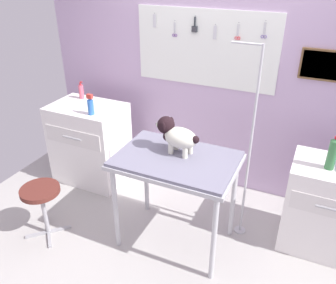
{
  "coord_description": "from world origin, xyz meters",
  "views": [
    {
      "loc": [
        1.02,
        -2.13,
        2.37
      ],
      "look_at": [
        -0.01,
        0.11,
        1.05
      ],
      "focal_mm": 37.1,
      "sensor_mm": 36.0,
      "label": 1
    }
  ],
  "objects_px": {
    "grooming_table": "(176,166)",
    "dog": "(176,135)",
    "stool": "(41,197)",
    "grooming_arm": "(248,156)",
    "counter_left": "(90,143)",
    "soda_bottle": "(332,154)",
    "cabinet_right": "(326,207)",
    "spray_bottle_short": "(91,106)"
  },
  "relations": [
    {
      "from": "dog",
      "to": "spray_bottle_short",
      "type": "bearing_deg",
      "value": 164.2
    },
    {
      "from": "grooming_arm",
      "to": "dog",
      "type": "bearing_deg",
      "value": -153.32
    },
    {
      "from": "dog",
      "to": "soda_bottle",
      "type": "xyz_separation_m",
      "value": [
        1.2,
        0.37,
        -0.08
      ]
    },
    {
      "from": "grooming_table",
      "to": "stool",
      "type": "relative_size",
      "value": 1.94
    },
    {
      "from": "dog",
      "to": "spray_bottle_short",
      "type": "xyz_separation_m",
      "value": [
        -1.09,
        0.31,
        -0.04
      ]
    },
    {
      "from": "cabinet_right",
      "to": "stool",
      "type": "xyz_separation_m",
      "value": [
        -2.37,
        -0.94,
        0.01
      ]
    },
    {
      "from": "grooming_arm",
      "to": "stool",
      "type": "distance_m",
      "value": 1.9
    },
    {
      "from": "grooming_arm",
      "to": "counter_left",
      "type": "height_order",
      "value": "grooming_arm"
    },
    {
      "from": "stool",
      "to": "grooming_table",
      "type": "bearing_deg",
      "value": 21.03
    },
    {
      "from": "grooming_table",
      "to": "counter_left",
      "type": "height_order",
      "value": "counter_left"
    },
    {
      "from": "cabinet_right",
      "to": "soda_bottle",
      "type": "height_order",
      "value": "soda_bottle"
    },
    {
      "from": "cabinet_right",
      "to": "spray_bottle_short",
      "type": "distance_m",
      "value": 2.43
    },
    {
      "from": "grooming_arm",
      "to": "counter_left",
      "type": "relative_size",
      "value": 1.95
    },
    {
      "from": "counter_left",
      "to": "stool",
      "type": "distance_m",
      "value": 1.01
    },
    {
      "from": "cabinet_right",
      "to": "spray_bottle_short",
      "type": "xyz_separation_m",
      "value": [
        -2.36,
        -0.11,
        0.6
      ]
    },
    {
      "from": "counter_left",
      "to": "dog",
      "type": "bearing_deg",
      "value": -20.15
    },
    {
      "from": "grooming_table",
      "to": "cabinet_right",
      "type": "relative_size",
      "value": 1.21
    },
    {
      "from": "dog",
      "to": "stool",
      "type": "bearing_deg",
      "value": -154.66
    },
    {
      "from": "spray_bottle_short",
      "to": "counter_left",
      "type": "bearing_deg",
      "value": 140.03
    },
    {
      "from": "grooming_table",
      "to": "dog",
      "type": "relative_size",
      "value": 2.45
    },
    {
      "from": "stool",
      "to": "spray_bottle_short",
      "type": "xyz_separation_m",
      "value": [
        0.02,
        0.83,
        0.59
      ]
    },
    {
      "from": "spray_bottle_short",
      "to": "soda_bottle",
      "type": "bearing_deg",
      "value": 1.42
    },
    {
      "from": "counter_left",
      "to": "cabinet_right",
      "type": "bearing_deg",
      "value": -1.22
    },
    {
      "from": "grooming_table",
      "to": "dog",
      "type": "height_order",
      "value": "dog"
    },
    {
      "from": "soda_bottle",
      "to": "counter_left",
      "type": "bearing_deg",
      "value": 177.56
    },
    {
      "from": "grooming_arm",
      "to": "cabinet_right",
      "type": "height_order",
      "value": "grooming_arm"
    },
    {
      "from": "cabinet_right",
      "to": "soda_bottle",
      "type": "xyz_separation_m",
      "value": [
        -0.06,
        -0.05,
        0.56
      ]
    },
    {
      "from": "grooming_arm",
      "to": "stool",
      "type": "bearing_deg",
      "value": -154.21
    },
    {
      "from": "grooming_arm",
      "to": "spray_bottle_short",
      "type": "bearing_deg",
      "value": 179.09
    },
    {
      "from": "grooming_table",
      "to": "stool",
      "type": "xyz_separation_m",
      "value": [
        -1.15,
        -0.44,
        -0.38
      ]
    },
    {
      "from": "counter_left",
      "to": "grooming_arm",
      "type": "bearing_deg",
      "value": -5.85
    },
    {
      "from": "grooming_table",
      "to": "grooming_arm",
      "type": "xyz_separation_m",
      "value": [
        0.52,
        0.37,
        0.04
      ]
    },
    {
      "from": "counter_left",
      "to": "soda_bottle",
      "type": "xyz_separation_m",
      "value": [
        2.49,
        -0.11,
        0.52
      ]
    },
    {
      "from": "grooming_table",
      "to": "grooming_arm",
      "type": "relative_size",
      "value": 0.56
    },
    {
      "from": "spray_bottle_short",
      "to": "grooming_table",
      "type": "bearing_deg",
      "value": -19.13
    },
    {
      "from": "grooming_table",
      "to": "soda_bottle",
      "type": "relative_size",
      "value": 3.5
    },
    {
      "from": "counter_left",
      "to": "stool",
      "type": "bearing_deg",
      "value": -80.04
    },
    {
      "from": "grooming_table",
      "to": "stool",
      "type": "height_order",
      "value": "grooming_table"
    },
    {
      "from": "stool",
      "to": "spray_bottle_short",
      "type": "distance_m",
      "value": 1.02
    },
    {
      "from": "grooming_arm",
      "to": "counter_left",
      "type": "distance_m",
      "value": 1.9
    },
    {
      "from": "stool",
      "to": "soda_bottle",
      "type": "xyz_separation_m",
      "value": [
        2.31,
        0.89,
        0.54
      ]
    },
    {
      "from": "counter_left",
      "to": "stool",
      "type": "xyz_separation_m",
      "value": [
        0.18,
        -1.0,
        -0.03
      ]
    }
  ]
}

